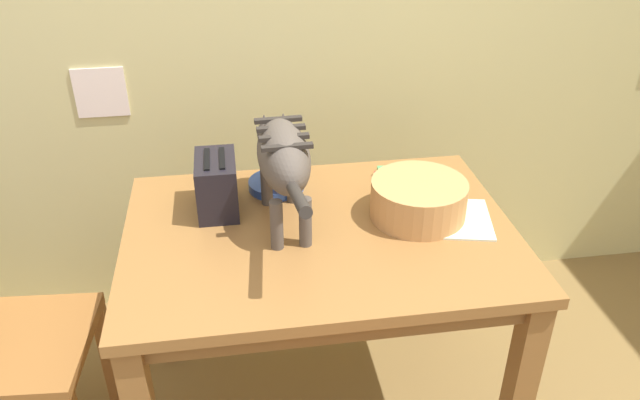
# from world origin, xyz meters

# --- Properties ---
(dining_table) EXTENTS (1.14, 0.81, 0.75)m
(dining_table) POSITION_xyz_m (-0.05, 0.91, 0.65)
(dining_table) COLOR olive
(dining_table) RESTS_ON ground_plane
(cat) EXTENTS (0.16, 0.65, 0.31)m
(cat) POSITION_xyz_m (-0.15, 0.99, 0.96)
(cat) COLOR #50483F
(cat) RESTS_ON dining_table
(saucer_bowl) EXTENTS (0.18, 0.18, 0.03)m
(saucer_bowl) POSITION_xyz_m (-0.15, 1.18, 0.76)
(saucer_bowl) COLOR #3256AF
(saucer_bowl) RESTS_ON dining_table
(coffee_mug) EXTENTS (0.12, 0.08, 0.08)m
(coffee_mug) POSITION_xyz_m (-0.15, 1.18, 0.81)
(coffee_mug) COLOR red
(coffee_mug) RESTS_ON saucer_bowl
(magazine) EXTENTS (0.32, 0.28, 0.01)m
(magazine) POSITION_xyz_m (0.33, 0.91, 0.75)
(magazine) COLOR silver
(magazine) RESTS_ON dining_table
(book_stack) EXTENTS (0.20, 0.13, 0.04)m
(book_stack) POSITION_xyz_m (0.28, 1.15, 0.76)
(book_stack) COLOR #D33E39
(book_stack) RESTS_ON dining_table
(wicker_basket) EXTENTS (0.29, 0.29, 0.12)m
(wicker_basket) POSITION_xyz_m (0.25, 0.94, 0.81)
(wicker_basket) COLOR tan
(wicker_basket) RESTS_ON dining_table
(toaster) EXTENTS (0.12, 0.20, 0.18)m
(toaster) POSITION_xyz_m (-0.34, 1.08, 0.83)
(toaster) COLOR black
(toaster) RESTS_ON dining_table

